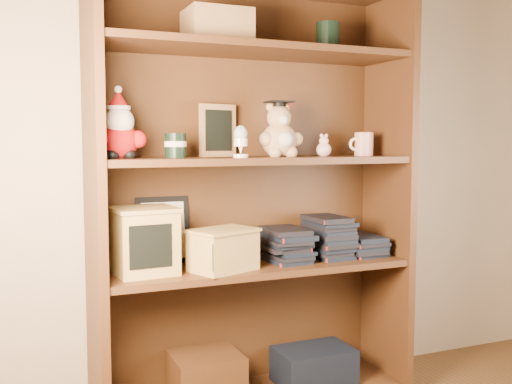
{
  "coord_description": "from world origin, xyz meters",
  "views": [
    {
      "loc": [
        -0.96,
        -0.73,
        1.01
      ],
      "look_at": [
        -0.1,
        1.3,
        0.82
      ],
      "focal_mm": 42.0,
      "sensor_mm": 36.0,
      "label": 1
    }
  ],
  "objects_px": {
    "teacher_mug": "(363,144)",
    "treats_box": "(144,240)",
    "bookcase": "(250,202)",
    "grad_teddy_bear": "(280,135)"
  },
  "relations": [
    {
      "from": "bookcase",
      "to": "treats_box",
      "type": "relative_size",
      "value": 6.96
    },
    {
      "from": "grad_teddy_bear",
      "to": "teacher_mug",
      "type": "distance_m",
      "value": 0.37
    },
    {
      "from": "grad_teddy_bear",
      "to": "bookcase",
      "type": "bearing_deg",
      "value": 149.35
    },
    {
      "from": "bookcase",
      "to": "teacher_mug",
      "type": "bearing_deg",
      "value": -6.16
    },
    {
      "from": "teacher_mug",
      "to": "treats_box",
      "type": "bearing_deg",
      "value": -179.94
    },
    {
      "from": "teacher_mug",
      "to": "treats_box",
      "type": "distance_m",
      "value": 0.95
    },
    {
      "from": "grad_teddy_bear",
      "to": "teacher_mug",
      "type": "xyz_separation_m",
      "value": [
        0.37,
        0.01,
        -0.03
      ]
    },
    {
      "from": "bookcase",
      "to": "grad_teddy_bear",
      "type": "height_order",
      "value": "bookcase"
    },
    {
      "from": "bookcase",
      "to": "grad_teddy_bear",
      "type": "relative_size",
      "value": 7.49
    },
    {
      "from": "teacher_mug",
      "to": "treats_box",
      "type": "xyz_separation_m",
      "value": [
        -0.89,
        -0.0,
        -0.33
      ]
    }
  ]
}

